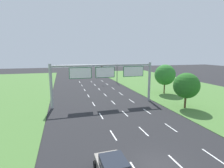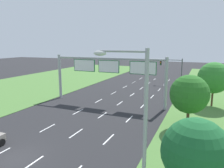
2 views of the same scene
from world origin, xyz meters
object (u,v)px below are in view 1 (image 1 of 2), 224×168
Objects in this scene: roadside_tree_mid at (186,86)px; sign_gantry at (105,75)px; traffic_light_mast at (111,70)px; roadside_tree_far at (165,75)px.

sign_gantry is at bearing 153.51° from roadside_tree_mid.
sign_gantry is at bearing -107.98° from traffic_light_mast.
traffic_light_mast is at bearing 116.26° from roadside_tree_far.
sign_gantry reaches higher than roadside_tree_mid.
roadside_tree_far reaches higher than roadside_tree_mid.
roadside_tree_far is (7.64, -15.49, 0.20)m from traffic_light_mast.
roadside_tree_mid is at bearing -78.59° from traffic_light_mast.
traffic_light_mast is at bearing 101.41° from roadside_tree_mid.
roadside_tree_far is at bearing 75.63° from roadside_tree_mid.
traffic_light_mast is 1.00× the size of roadside_tree_mid.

